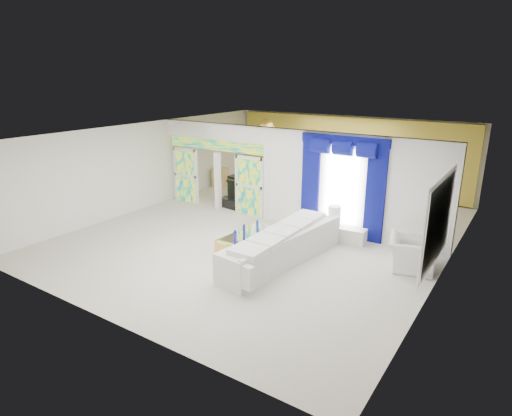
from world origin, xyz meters
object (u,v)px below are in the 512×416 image
Objects in this scene: grand_piano at (257,186)px; armchair at (411,253)px; console_table at (343,234)px; coffee_table at (245,240)px; white_sofa at (282,248)px.

armchair is at bearing -18.78° from grand_piano.
console_table is at bearing -21.38° from grand_piano.
console_table is (2.08, 1.91, 0.01)m from coffee_table.
grand_piano reaches higher than armchair.
console_table is 1.07× the size of armchair.
white_sofa reaches higher than coffee_table.
white_sofa is 3.37× the size of armchair.
grand_piano is at bearing 137.01° from white_sofa.
coffee_table is 4.99m from grand_piano.
grand_piano reaches higher than console_table.
console_table is at bearing 56.80° from armchair.
grand_piano is at bearing 152.03° from console_table.
coffee_table is 0.98× the size of grand_piano.
coffee_table is 1.40× the size of console_table.
white_sofa is 3.14× the size of console_table.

